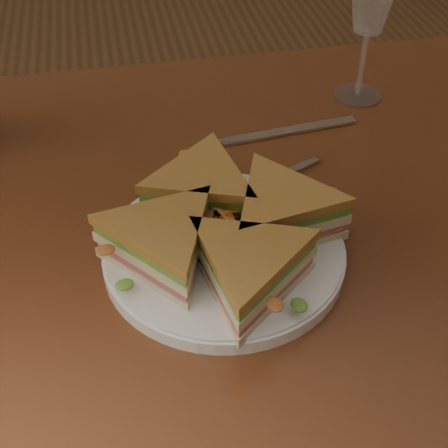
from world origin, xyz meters
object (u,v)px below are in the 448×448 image
table (243,267)px  plate (224,253)px  sandwich_wedges (224,228)px  spoon (234,196)px  knife (280,133)px

table → plate: plate is taller
table → sandwich_wedges: (-0.04, -0.08, 0.14)m
table → sandwich_wedges: bearing=-117.9°
plate → spoon: size_ratio=1.55×
table → knife: 0.20m
table → knife: (0.08, 0.15, 0.10)m
table → spoon: 0.11m
sandwich_wedges → spoon: (0.03, 0.10, -0.04)m
table → sandwich_wedges: sandwich_wedges is taller
table → plate: 0.14m
plate → sandwich_wedges: sandwich_wedges is taller
plate → spoon: plate is taller
sandwich_wedges → spoon: sandwich_wedges is taller
sandwich_wedges → table: bearing=62.1°
table → knife: bearing=60.8°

